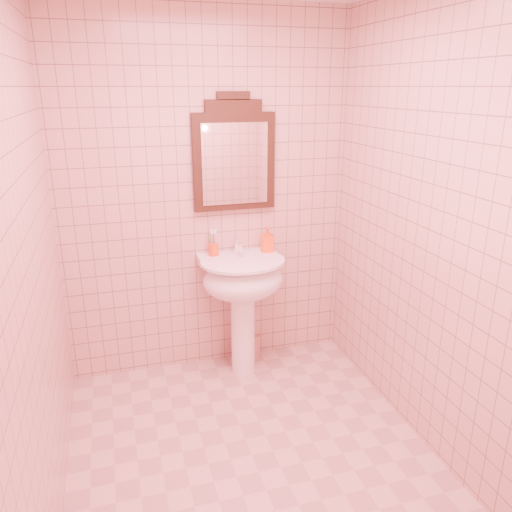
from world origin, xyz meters
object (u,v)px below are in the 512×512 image
object	(u,v)px
pedestal_sink	(243,287)
mirror	(234,157)
soap_dispenser	(267,239)
towel	(248,347)
toothbrush_cup	(214,249)

from	to	relation	value
pedestal_sink	mirror	distance (m)	0.89
mirror	soap_dispenser	size ratio (longest dim) A/B	4.34
pedestal_sink	mirror	xyz separation A→B (m)	(0.00, 0.20, 0.87)
mirror	soap_dispenser	xyz separation A→B (m)	(0.22, -0.07, -0.58)
pedestal_sink	towel	bearing A→B (deg)	65.28
toothbrush_cup	soap_dispenser	size ratio (longest dim) A/B	0.91
soap_dispenser	pedestal_sink	bearing A→B (deg)	-143.16
pedestal_sink	mirror	size ratio (longest dim) A/B	1.11
toothbrush_cup	soap_dispenser	distance (m)	0.39
pedestal_sink	soap_dispenser	world-z (taller)	soap_dispenser
soap_dispenser	mirror	bearing A→B (deg)	167.58
mirror	toothbrush_cup	xyz separation A→B (m)	(-0.17, -0.05, -0.62)
pedestal_sink	towel	world-z (taller)	pedestal_sink
mirror	toothbrush_cup	world-z (taller)	mirror
pedestal_sink	mirror	bearing A→B (deg)	90.00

